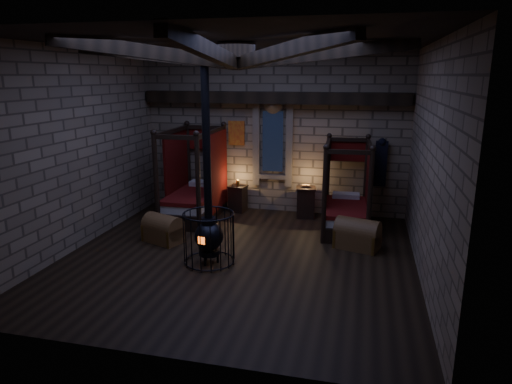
% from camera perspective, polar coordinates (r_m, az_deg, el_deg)
% --- Properties ---
extents(room, '(7.02, 7.02, 4.29)m').
position_cam_1_polar(room, '(8.78, -2.31, 15.23)').
color(room, black).
rests_on(room, ground).
extents(bed_left, '(1.18, 2.21, 2.30)m').
position_cam_1_polar(bed_left, '(11.95, -7.66, -0.49)').
color(bed_left, black).
rests_on(bed_left, ground).
extents(bed_right, '(1.16, 2.06, 2.10)m').
position_cam_1_polar(bed_right, '(11.11, 11.13, -2.05)').
color(bed_right, black).
rests_on(bed_right, ground).
extents(trunk_left, '(1.00, 0.83, 0.64)m').
position_cam_1_polar(trunk_left, '(10.39, -11.51, -4.61)').
color(trunk_left, brown).
rests_on(trunk_left, ground).
extents(trunk_right, '(1.03, 0.81, 0.67)m').
position_cam_1_polar(trunk_right, '(10.05, 12.56, -5.24)').
color(trunk_right, brown).
rests_on(trunk_right, ground).
extents(nightstand_left, '(0.51, 0.50, 0.88)m').
position_cam_1_polar(nightstand_left, '(12.39, -2.28, -0.77)').
color(nightstand_left, black).
rests_on(nightstand_left, ground).
extents(nightstand_right, '(0.56, 0.54, 0.87)m').
position_cam_1_polar(nightstand_right, '(11.94, 6.22, -1.25)').
color(nightstand_right, black).
rests_on(nightstand_right, ground).
extents(stove, '(1.01, 1.01, 4.05)m').
position_cam_1_polar(stove, '(8.99, -5.91, -5.12)').
color(stove, black).
rests_on(stove, ground).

